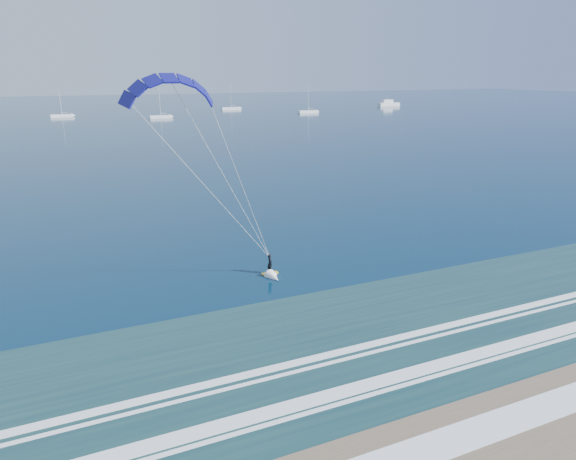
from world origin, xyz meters
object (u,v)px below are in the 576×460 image
(kitesurfer_rig, at_px, (224,176))
(sailboat_5, at_px, (308,112))
(sailboat_4, at_px, (231,108))
(motor_yacht, at_px, (388,104))
(sailboat_3, at_px, (161,117))
(sailboat_2, at_px, (62,116))

(kitesurfer_rig, height_order, sailboat_5, kitesurfer_rig)
(sailboat_4, bearing_deg, motor_yacht, -5.83)
(sailboat_3, distance_m, sailboat_5, 68.19)
(kitesurfer_rig, bearing_deg, motor_yacht, 52.26)
(sailboat_3, relative_size, sailboat_5, 0.94)
(sailboat_5, bearing_deg, motor_yacht, 23.64)
(sailboat_3, xyz_separation_m, sailboat_5, (68.19, 0.57, 0.00))
(sailboat_4, xyz_separation_m, sailboat_5, (25.52, -37.10, -0.00))
(kitesurfer_rig, xyz_separation_m, sailboat_3, (28.21, 178.58, -9.33))
(sailboat_4, bearing_deg, sailboat_5, -55.48)
(kitesurfer_rig, relative_size, motor_yacht, 1.49)
(kitesurfer_rig, xyz_separation_m, motor_yacht, (160.30, 207.12, -8.62))
(sailboat_2, bearing_deg, sailboat_3, -30.55)
(sailboat_3, bearing_deg, sailboat_2, 149.45)
(sailboat_4, distance_m, sailboat_5, 45.03)
(sailboat_3, bearing_deg, motor_yacht, 12.19)
(motor_yacht, height_order, sailboat_4, sailboat_4)
(sailboat_2, xyz_separation_m, sailboat_3, (37.05, -21.87, 0.01))
(sailboat_3, xyz_separation_m, sailboat_4, (42.67, 37.67, 0.00))
(motor_yacht, bearing_deg, sailboat_5, -156.36)
(motor_yacht, bearing_deg, sailboat_3, -167.81)
(kitesurfer_rig, relative_size, sailboat_5, 1.45)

